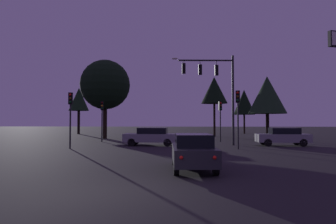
# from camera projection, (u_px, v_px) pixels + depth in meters

# --- Properties ---
(ground_plane) EXTENTS (168.00, 168.00, 0.00)m
(ground_plane) POSITION_uv_depth(u_px,v_px,m) (164.00, 140.00, 32.83)
(ground_plane) COLOR black
(ground_plane) RESTS_ON ground
(traffic_signal_mast_arm) EXTENTS (5.43, 0.59, 7.80)m
(traffic_signal_mast_arm) POSITION_uv_depth(u_px,v_px,m) (215.00, 82.00, 25.41)
(traffic_signal_mast_arm) COLOR #232326
(traffic_signal_mast_arm) RESTS_ON ground
(traffic_light_corner_left) EXTENTS (0.36, 0.38, 4.35)m
(traffic_light_corner_left) POSITION_uv_depth(u_px,v_px,m) (238.00, 108.00, 21.66)
(traffic_light_corner_left) COLOR #232326
(traffic_light_corner_left) RESTS_ON ground
(traffic_light_corner_right) EXTENTS (0.35, 0.38, 4.06)m
(traffic_light_corner_right) POSITION_uv_depth(u_px,v_px,m) (220.00, 113.00, 29.28)
(traffic_light_corner_right) COLOR #232326
(traffic_light_corner_right) RESTS_ON ground
(traffic_light_median) EXTENTS (0.33, 0.37, 4.24)m
(traffic_light_median) POSITION_uv_depth(u_px,v_px,m) (70.00, 109.00, 22.10)
(traffic_light_median) COLOR #232326
(traffic_light_median) RESTS_ON ground
(traffic_light_far_side) EXTENTS (0.34, 0.38, 4.10)m
(traffic_light_far_side) POSITION_uv_depth(u_px,v_px,m) (102.00, 113.00, 29.52)
(traffic_light_far_side) COLOR #232326
(traffic_light_far_side) RESTS_ON ground
(car_nearside_lane) EXTENTS (1.89, 4.20, 1.52)m
(car_nearside_lane) POSITION_uv_depth(u_px,v_px,m) (193.00, 151.00, 12.44)
(car_nearside_lane) COLOR #232328
(car_nearside_lane) RESTS_ON ground
(car_crossing_left) EXTENTS (4.67, 2.02, 1.52)m
(car_crossing_left) POSITION_uv_depth(u_px,v_px,m) (151.00, 136.00, 24.92)
(car_crossing_left) COLOR gray
(car_crossing_left) RESTS_ON ground
(car_crossing_right) EXTENTS (4.39, 1.98, 1.52)m
(car_crossing_right) POSITION_uv_depth(u_px,v_px,m) (283.00, 136.00, 24.60)
(car_crossing_right) COLOR gray
(car_crossing_right) RESTS_ON ground
(tree_behind_sign) EXTENTS (5.96, 5.96, 9.48)m
(tree_behind_sign) POSITION_uv_depth(u_px,v_px,m) (105.00, 85.00, 35.24)
(tree_behind_sign) COLOR black
(tree_behind_sign) RESTS_ON ground
(tree_left_far) EXTENTS (3.58, 3.58, 7.40)m
(tree_left_far) POSITION_uv_depth(u_px,v_px,m) (244.00, 102.00, 49.13)
(tree_left_far) COLOR black
(tree_left_far) RESTS_ON ground
(tree_center_horizon) EXTENTS (4.29, 4.29, 7.27)m
(tree_center_horizon) POSITION_uv_depth(u_px,v_px,m) (267.00, 95.00, 33.57)
(tree_center_horizon) COLOR black
(tree_center_horizon) RESTS_ON ground
(tree_right_cluster) EXTENTS (3.53, 3.53, 8.10)m
(tree_right_cluster) POSITION_uv_depth(u_px,v_px,m) (214.00, 90.00, 39.51)
(tree_right_cluster) COLOR black
(tree_right_cluster) RESTS_ON ground
(tree_lot_edge) EXTENTS (3.25, 3.25, 7.58)m
(tree_lot_edge) POSITION_uv_depth(u_px,v_px,m) (79.00, 100.00, 47.90)
(tree_lot_edge) COLOR black
(tree_lot_edge) RESTS_ON ground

